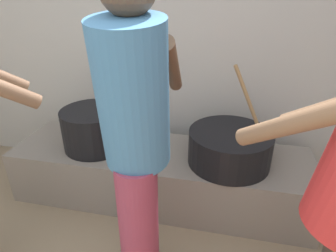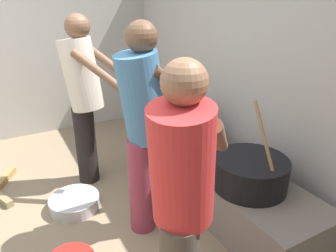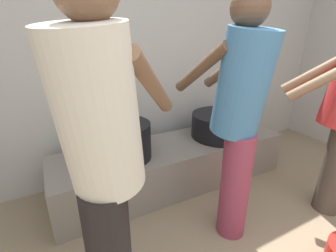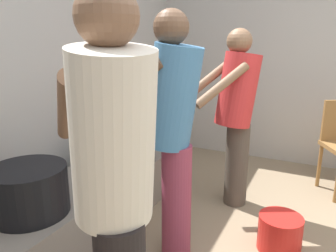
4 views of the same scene
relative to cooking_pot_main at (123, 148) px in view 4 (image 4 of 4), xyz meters
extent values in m
cube|color=#ADA8A0|center=(-0.55, 0.56, 0.56)|extent=(4.99, 0.20, 2.18)
cube|color=slate|center=(-0.49, 0.04, -0.32)|extent=(2.19, 0.60, 0.41)
cylinder|color=black|center=(0.00, 0.00, 0.00)|extent=(0.55, 0.55, 0.23)
cylinder|color=#937047|center=(0.10, 0.00, 0.31)|extent=(0.26, 0.06, 0.51)
cylinder|color=black|center=(-0.99, 0.02, 0.03)|extent=(0.46, 0.46, 0.30)
cylinder|color=#4C4238|center=(0.45, -0.89, -0.16)|extent=(0.20, 0.20, 0.74)
cylinder|color=red|center=(0.43, -0.87, 0.51)|extent=(0.48, 0.48, 0.63)
sphere|color=brown|center=(0.42, -0.86, 0.90)|extent=(0.20, 0.20, 0.20)
cylinder|color=brown|center=(0.36, -0.61, 0.57)|extent=(0.37, 0.37, 0.35)
cylinder|color=brown|center=(0.17, -0.81, 0.57)|extent=(0.37, 0.37, 0.35)
cylinder|color=#8C3347|center=(-0.42, -0.70, -0.14)|extent=(0.20, 0.20, 0.78)
cylinder|color=teal|center=(-0.43, -0.67, 0.57)|extent=(0.34, 0.41, 0.67)
sphere|color=brown|center=(-0.43, -0.66, 0.98)|extent=(0.22, 0.22, 0.22)
cylinder|color=brown|center=(-0.31, -0.43, 0.64)|extent=(0.11, 0.48, 0.36)
cylinder|color=brown|center=(-0.58, -0.45, 0.64)|extent=(0.11, 0.48, 0.36)
cylinder|color=beige|center=(-1.32, -0.87, 0.57)|extent=(0.48, 0.49, 0.67)
sphere|color=brown|center=(-1.32, -0.86, 0.99)|extent=(0.22, 0.22, 0.22)
cylinder|color=brown|center=(-1.06, -0.78, 0.64)|extent=(0.37, 0.40, 0.36)
cylinder|color=brown|center=(-1.26, -0.60, 0.64)|extent=(0.37, 0.40, 0.36)
cylinder|color=olive|center=(1.16, -1.55, -0.31)|extent=(0.04, 0.04, 0.44)
cylinder|color=red|center=(-0.08, -1.35, -0.40)|extent=(0.30, 0.30, 0.25)
camera|label=1|loc=(-0.05, -1.73, 0.98)|focal=30.83mm
camera|label=2|loc=(1.49, -1.52, 1.23)|focal=33.67mm
camera|label=3|loc=(-1.48, -1.74, 0.86)|focal=25.83mm
camera|label=4|loc=(-2.22, -1.52, 0.91)|focal=34.69mm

